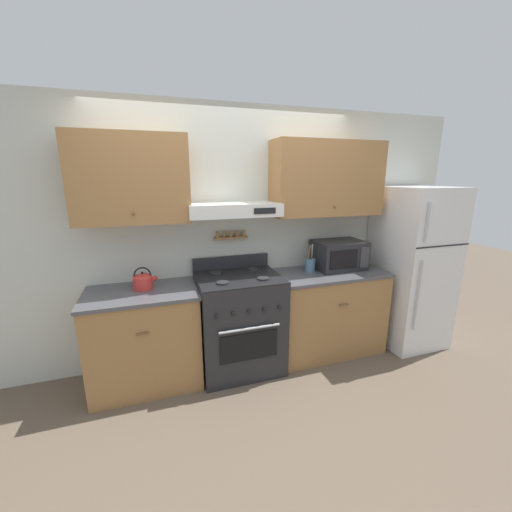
{
  "coord_description": "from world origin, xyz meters",
  "views": [
    {
      "loc": [
        -0.73,
        -2.44,
        1.88
      ],
      "look_at": [
        0.16,
        0.26,
        1.15
      ],
      "focal_mm": 22.0,
      "sensor_mm": 36.0,
      "label": 1
    }
  ],
  "objects": [
    {
      "name": "tea_kettle",
      "position": [
        -0.86,
        0.38,
        0.98
      ],
      "size": [
        0.22,
        0.17,
        0.2
      ],
      "color": "red",
      "rests_on": "counter_left"
    },
    {
      "name": "microwave",
      "position": [
        1.15,
        0.4,
        1.05
      ],
      "size": [
        0.52,
        0.39,
        0.3
      ],
      "color": "#232326",
      "rests_on": "counter_right"
    },
    {
      "name": "ground_plane",
      "position": [
        0.0,
        0.0,
        0.0
      ],
      "size": [
        16.0,
        16.0,
        0.0
      ],
      "primitive_type": "plane",
      "color": "brown"
    },
    {
      "name": "refrigerator",
      "position": [
        2.0,
        0.24,
        0.89
      ],
      "size": [
        0.68,
        0.77,
        1.77
      ],
      "color": "white",
      "rests_on": "ground_plane"
    },
    {
      "name": "counter_left",
      "position": [
        -0.88,
        0.32,
        0.45
      ],
      "size": [
        0.96,
        0.63,
        0.9
      ],
      "color": "olive",
      "rests_on": "ground_plane"
    },
    {
      "name": "wall_back",
      "position": [
        0.05,
        0.59,
        1.47
      ],
      "size": [
        5.2,
        0.46,
        2.55
      ],
      "color": "silver",
      "rests_on": "ground_plane"
    },
    {
      "name": "stove_range",
      "position": [
        0.0,
        0.29,
        0.48
      ],
      "size": [
        0.79,
        0.68,
        1.09
      ],
      "color": "#232326",
      "rests_on": "ground_plane"
    },
    {
      "name": "utensil_crock",
      "position": [
        0.8,
        0.38,
        0.98
      ],
      "size": [
        0.11,
        0.11,
        0.29
      ],
      "color": "slate",
      "rests_on": "counter_right"
    },
    {
      "name": "counter_right",
      "position": [
        0.99,
        0.32,
        0.45
      ],
      "size": [
        1.19,
        0.63,
        0.9
      ],
      "color": "olive",
      "rests_on": "ground_plane"
    }
  ]
}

